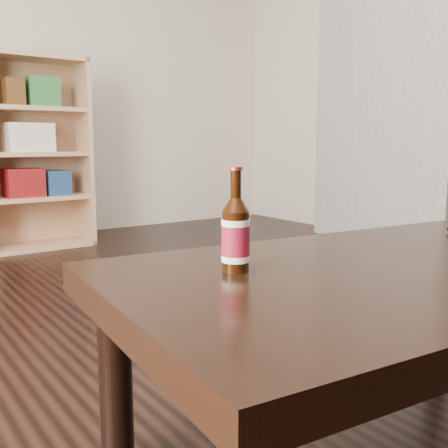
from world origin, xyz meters
TOP-DOWN VIEW (x-y plane):
  - floor at (0.00, 0.00)m, footprint 5.00×6.00m
  - chimney_breast at (2.35, 1.20)m, footprint 0.30×1.20m
  - bookshelf at (0.09, 2.52)m, footprint 0.74×0.36m
  - coffee_table at (0.00, -0.63)m, footprint 1.37×0.88m
  - beer_bottle at (-0.34, -0.48)m, footprint 0.07×0.07m

SIDE VIEW (x-z plane):
  - floor at x=0.00m, z-range -0.01..0.00m
  - coffee_table at x=0.00m, z-range 0.18..0.67m
  - beer_bottle at x=-0.34m, z-range 0.46..0.68m
  - bookshelf at x=0.09m, z-range 0.03..1.39m
  - chimney_breast at x=2.35m, z-range 0.00..2.70m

